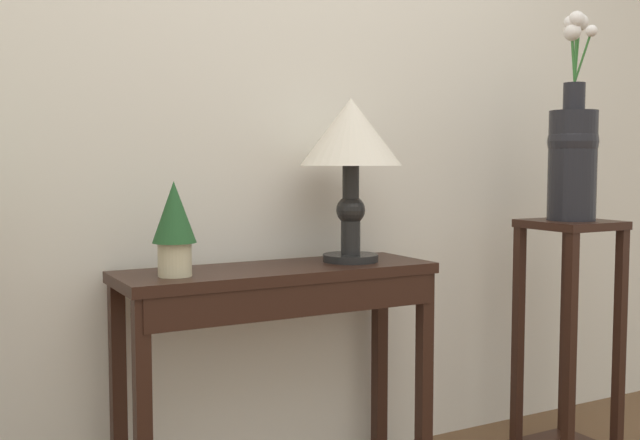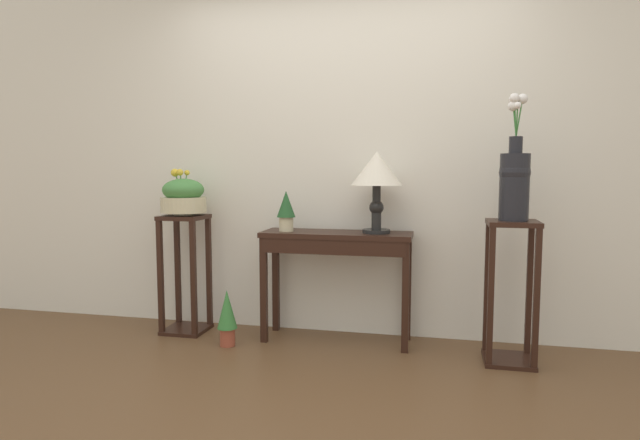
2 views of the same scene
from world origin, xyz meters
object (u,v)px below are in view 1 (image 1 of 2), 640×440
object	(u,v)px
flower_vase_tall_right	(573,150)
table_lamp	(351,141)
console_table	(281,309)
pedestal_stand_right	(568,338)
potted_plant_on_console	(174,224)

from	to	relation	value
flower_vase_tall_right	table_lamp	bearing A→B (deg)	168.60
console_table	pedestal_stand_right	size ratio (longest dim) A/B	1.16
table_lamp	potted_plant_on_console	size ratio (longest dim) A/B	1.95
potted_plant_on_console	flower_vase_tall_right	world-z (taller)	flower_vase_tall_right
console_table	table_lamp	size ratio (longest dim) A/B	1.88
console_table	pedestal_stand_right	world-z (taller)	pedestal_stand_right
console_table	potted_plant_on_console	bearing A→B (deg)	-177.97
potted_plant_on_console	flower_vase_tall_right	bearing A→B (deg)	-5.37
table_lamp	potted_plant_on_console	xyz separation A→B (m)	(-0.63, -0.03, -0.25)
pedestal_stand_right	table_lamp	bearing A→B (deg)	168.63
console_table	pedestal_stand_right	xyz separation A→B (m)	(1.13, -0.15, -0.19)
console_table	potted_plant_on_console	xyz separation A→B (m)	(-0.35, -0.01, 0.29)
console_table	potted_plant_on_console	world-z (taller)	potted_plant_on_console
table_lamp	pedestal_stand_right	world-z (taller)	table_lamp
console_table	potted_plant_on_console	distance (m)	0.46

